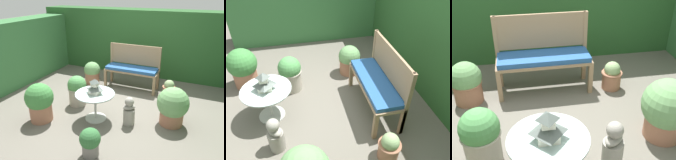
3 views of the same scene
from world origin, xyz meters
The scene contains 11 objects.
ground centered at (0.00, 0.00, 0.00)m, with size 30.00×30.00×0.00m, color #666056.
foliage_hedge_left centered at (-2.85, 0.15, 0.82)m, with size 0.70×3.50×1.64m, color #38703D.
garden_bench centered at (0.08, 0.96, 0.48)m, with size 1.32×0.46×0.56m.
bench_backrest centered at (0.08, 1.17, 0.76)m, with size 1.32×0.06×1.08m.
patio_table centered at (-0.07, -0.70, 0.43)m, with size 0.75×0.75×0.55m.
pagoda_birdhouse centered at (-0.07, -0.70, 0.67)m, with size 0.26×0.26×0.29m.
garden_bust centered at (0.58, -0.60, 0.25)m, with size 0.27×0.26×0.55m.
potted_plant_bench_right centered at (-0.99, 0.84, 0.30)m, with size 0.43×0.43×0.59m.
potted_plant_patio_mid centered at (1.05, 0.82, 0.21)m, with size 0.31×0.31×0.42m.
potted_plant_hedge_corner centered at (-1.01, -1.16, 0.39)m, with size 0.53×0.53×0.75m.
potted_plant_table_near centered at (-0.71, -0.33, 0.34)m, with size 0.41×0.41×0.66m.
Camera 2 is at (2.59, -0.21, 2.59)m, focal length 35.00 mm.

